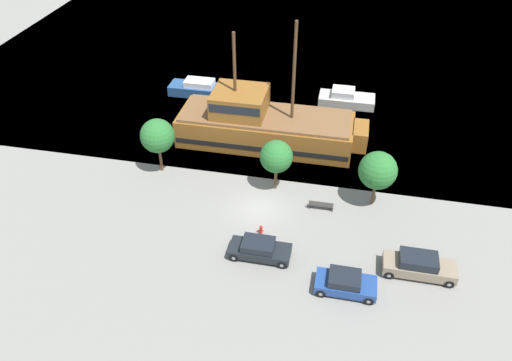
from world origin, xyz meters
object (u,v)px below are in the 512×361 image
(parked_car_curb_rear, at_px, (345,283))
(bench_promenade_east, at_px, (321,205))
(pirate_ship, at_px, (263,124))
(parked_car_curb_front, at_px, (259,249))
(moored_boat_dockside, at_px, (346,99))
(moored_boat_outer, at_px, (204,89))
(parked_car_curb_mid, at_px, (419,265))
(fire_hydrant, at_px, (261,229))

(parked_car_curb_rear, xyz_separation_m, bench_promenade_east, (-2.36, 7.88, -0.25))
(pirate_ship, distance_m, parked_car_curb_front, 15.00)
(moored_boat_dockside, relative_size, moored_boat_outer, 0.74)
(parked_car_curb_mid, bearing_deg, fire_hydrant, 171.20)
(bench_promenade_east, bearing_deg, pirate_ship, 125.92)
(moored_boat_dockside, xyz_separation_m, fire_hydrant, (-4.95, -21.36, -0.24))
(pirate_ship, distance_m, fire_hydrant, 12.73)
(pirate_ship, relative_size, moored_boat_outer, 2.23)
(parked_car_curb_front, bearing_deg, moored_boat_outer, 115.26)
(parked_car_curb_rear, bearing_deg, pirate_ship, 117.63)
(fire_hydrant, bearing_deg, moored_boat_outer, 116.94)
(pirate_ship, xyz_separation_m, moored_boat_dockside, (7.21, 8.91, -1.21))
(pirate_ship, bearing_deg, parked_car_curb_mid, -46.45)
(bench_promenade_east, bearing_deg, parked_car_curb_rear, -73.32)
(moored_boat_dockside, bearing_deg, parked_car_curb_rear, -86.63)
(parked_car_curb_front, distance_m, bench_promenade_east, 7.05)
(parked_car_curb_mid, relative_size, parked_car_curb_rear, 1.21)
(pirate_ship, xyz_separation_m, parked_car_curb_front, (2.59, -14.73, -1.17))
(moored_boat_outer, xyz_separation_m, parked_car_curb_mid, (21.57, -22.08, 0.13))
(moored_boat_dockside, bearing_deg, bench_promenade_east, -92.77)
(parked_car_curb_mid, relative_size, fire_hydrant, 6.31)
(parked_car_curb_front, bearing_deg, parked_car_curb_rear, -17.41)
(bench_promenade_east, bearing_deg, fire_hydrant, -138.11)
(parked_car_curb_mid, bearing_deg, parked_car_curb_front, -177.11)
(fire_hydrant, bearing_deg, parked_car_curb_rear, -33.07)
(moored_boat_outer, distance_m, fire_hydrant, 22.82)
(moored_boat_dockside, relative_size, fire_hydrant, 7.59)
(moored_boat_dockside, height_order, fire_hydrant, moored_boat_dockside)
(moored_boat_outer, bearing_deg, pirate_ship, -44.35)
(fire_hydrant, bearing_deg, moored_boat_dockside, 76.94)
(pirate_ship, distance_m, parked_car_curb_rear, 18.83)
(moored_boat_dockside, height_order, moored_boat_outer, moored_boat_dockside)
(moored_boat_dockside, distance_m, moored_boat_outer, 15.33)
(moored_boat_dockside, xyz_separation_m, parked_car_curb_rear, (1.51, -25.56, 0.05))
(parked_car_curb_mid, distance_m, fire_hydrant, 11.37)
(parked_car_curb_mid, xyz_separation_m, bench_promenade_east, (-7.13, 5.41, -0.35))
(pirate_ship, bearing_deg, bench_promenade_east, -54.08)
(parked_car_curb_mid, bearing_deg, bench_promenade_east, 142.79)
(parked_car_curb_front, bearing_deg, moored_boat_dockside, 78.96)
(moored_boat_outer, bearing_deg, parked_car_curb_rear, -55.62)
(pirate_ship, height_order, parked_car_curb_rear, pirate_ship)
(pirate_ship, relative_size, parked_car_curb_mid, 3.60)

